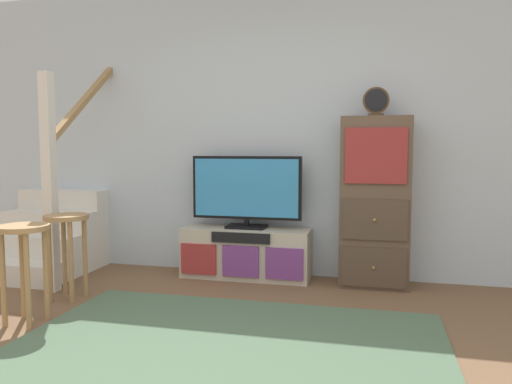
{
  "coord_description": "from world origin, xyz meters",
  "views": [
    {
      "loc": [
        0.83,
        -2.11,
        1.19
      ],
      "look_at": [
        -0.07,
        1.62,
        0.85
      ],
      "focal_mm": 34.58,
      "sensor_mm": 36.0,
      "label": 1
    }
  ],
  "objects_px": {
    "media_console": "(246,253)",
    "television": "(246,190)",
    "bar_stool_near": "(24,250)",
    "bar_stool_far": "(67,236)",
    "desk_clock": "(376,102)",
    "side_cabinet": "(375,202)"
  },
  "relations": [
    {
      "from": "bar_stool_far",
      "to": "desk_clock",
      "type": "bearing_deg",
      "value": 21.96
    },
    {
      "from": "media_console",
      "to": "desk_clock",
      "type": "bearing_deg",
      "value": -0.24
    },
    {
      "from": "television",
      "to": "bar_stool_far",
      "type": "height_order",
      "value": "television"
    },
    {
      "from": "media_console",
      "to": "bar_stool_near",
      "type": "distance_m",
      "value": 1.91
    },
    {
      "from": "television",
      "to": "media_console",
      "type": "bearing_deg",
      "value": -90.0
    },
    {
      "from": "media_console",
      "to": "side_cabinet",
      "type": "xyz_separation_m",
      "value": [
        1.14,
        0.01,
        0.5
      ]
    },
    {
      "from": "side_cabinet",
      "to": "desk_clock",
      "type": "relative_size",
      "value": 5.96
    },
    {
      "from": "media_console",
      "to": "bar_stool_near",
      "type": "height_order",
      "value": "bar_stool_near"
    },
    {
      "from": "media_console",
      "to": "bar_stool_near",
      "type": "relative_size",
      "value": 1.74
    },
    {
      "from": "desk_clock",
      "to": "bar_stool_far",
      "type": "distance_m",
      "value": 2.73
    },
    {
      "from": "television",
      "to": "bar_stool_near",
      "type": "height_order",
      "value": "television"
    },
    {
      "from": "desk_clock",
      "to": "bar_stool_near",
      "type": "distance_m",
      "value": 2.93
    },
    {
      "from": "bar_stool_far",
      "to": "television",
      "type": "bearing_deg",
      "value": 38.9
    },
    {
      "from": "desk_clock",
      "to": "bar_stool_near",
      "type": "xyz_separation_m",
      "value": [
        -2.28,
        -1.49,
        -1.07
      ]
    },
    {
      "from": "television",
      "to": "desk_clock",
      "type": "bearing_deg",
      "value": -1.45
    },
    {
      "from": "desk_clock",
      "to": "bar_stool_far",
      "type": "height_order",
      "value": "desk_clock"
    },
    {
      "from": "desk_clock",
      "to": "bar_stool_near",
      "type": "relative_size",
      "value": 0.36
    },
    {
      "from": "media_console",
      "to": "television",
      "type": "xyz_separation_m",
      "value": [
        0.0,
        0.02,
        0.58
      ]
    },
    {
      "from": "bar_stool_near",
      "to": "bar_stool_far",
      "type": "relative_size",
      "value": 1.01
    },
    {
      "from": "side_cabinet",
      "to": "desk_clock",
      "type": "xyz_separation_m",
      "value": [
        -0.01,
        -0.01,
        0.85
      ]
    },
    {
      "from": "media_console",
      "to": "television",
      "type": "height_order",
      "value": "television"
    },
    {
      "from": "media_console",
      "to": "bar_stool_far",
      "type": "bearing_deg",
      "value": -141.8
    }
  ]
}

